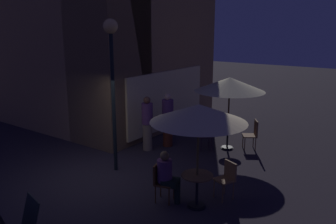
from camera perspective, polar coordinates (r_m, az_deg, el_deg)
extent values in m
plane|color=#251F28|center=(9.38, -11.39, -10.71)|extent=(60.00, 60.00, 0.00)
cube|color=#96724E|center=(13.41, -3.04, 17.28)|extent=(6.44, 2.02, 9.31)
cube|color=#96724E|center=(14.10, -19.25, 16.39)|extent=(2.02, 8.16, 9.31)
cube|color=beige|center=(12.77, -0.05, 2.10)|extent=(4.51, 0.08, 2.10)
cylinder|color=black|center=(9.26, -8.98, 1.39)|extent=(0.10, 0.10, 3.76)
sphere|color=#FAC86F|center=(9.05, -9.47, 13.80)|extent=(0.38, 0.38, 0.38)
cube|color=black|center=(6.86, -22.04, -16.74)|extent=(0.42, 0.61, 0.93)
cylinder|color=black|center=(7.92, 4.74, -15.20)|extent=(0.40, 0.40, 0.03)
cylinder|color=black|center=(7.76, 4.79, -12.95)|extent=(0.06, 0.06, 0.73)
cylinder|color=#493327|center=(7.59, 4.85, -10.39)|extent=(0.69, 0.69, 0.03)
cylinder|color=black|center=(11.48, 9.71, -5.89)|extent=(0.40, 0.40, 0.03)
cylinder|color=black|center=(11.37, 9.77, -4.32)|extent=(0.06, 0.06, 0.69)
cylinder|color=#816144|center=(11.27, 9.85, -2.57)|extent=(0.66, 0.66, 0.03)
cylinder|color=black|center=(7.91, 4.74, -15.11)|extent=(0.36, 0.36, 0.06)
cylinder|color=#473923|center=(7.44, 4.91, -7.65)|extent=(0.05, 0.05, 2.27)
cone|color=beige|center=(7.14, 5.08, -0.21)|extent=(2.03, 2.03, 0.38)
cylinder|color=black|center=(11.47, 9.71, -5.82)|extent=(0.36, 0.36, 0.06)
cylinder|color=#4F3321|center=(11.15, 9.94, -0.42)|extent=(0.05, 0.05, 2.29)
cone|color=beige|center=(10.96, 10.15, 4.52)|extent=(2.20, 2.20, 0.44)
cylinder|color=brown|center=(8.04, 9.01, -13.20)|extent=(0.03, 0.03, 0.44)
cylinder|color=brown|center=(8.25, 7.62, -12.39)|extent=(0.03, 0.03, 0.44)
cylinder|color=brown|center=(8.22, 10.74, -12.63)|extent=(0.03, 0.03, 0.44)
cylinder|color=brown|center=(8.43, 9.33, -11.86)|extent=(0.03, 0.03, 0.44)
cube|color=brown|center=(8.13, 9.24, -11.01)|extent=(0.51, 0.51, 0.04)
cube|color=brown|center=(8.15, 10.26, -9.35)|extent=(0.20, 0.37, 0.39)
cylinder|color=#503019|center=(8.11, 0.95, -12.83)|extent=(0.03, 0.03, 0.42)
cylinder|color=#503019|center=(7.84, 0.17, -13.84)|extent=(0.03, 0.03, 0.42)
cylinder|color=#503019|center=(8.21, -1.24, -12.49)|extent=(0.03, 0.03, 0.42)
cylinder|color=#503019|center=(7.94, -2.10, -13.46)|extent=(0.03, 0.03, 0.42)
cube|color=#503019|center=(7.93, -0.56, -11.68)|extent=(0.50, 0.50, 0.04)
cube|color=#503019|center=(7.89, -1.83, -9.96)|extent=(0.40, 0.15, 0.43)
cylinder|color=brown|center=(11.34, 12.55, -5.20)|extent=(0.03, 0.03, 0.43)
cylinder|color=brown|center=(11.66, 12.25, -4.65)|extent=(0.03, 0.03, 0.43)
cylinder|color=brown|center=(11.40, 14.24, -5.19)|extent=(0.03, 0.03, 0.43)
cylinder|color=brown|center=(11.72, 13.90, -4.64)|extent=(0.03, 0.03, 0.43)
cube|color=brown|center=(11.46, 13.30, -3.81)|extent=(0.59, 0.59, 0.04)
cube|color=brown|center=(11.42, 14.32, -2.55)|extent=(0.38, 0.27, 0.49)
cylinder|color=black|center=(11.42, 6.77, -4.78)|extent=(0.03, 0.03, 0.45)
cylinder|color=black|center=(11.10, 7.20, -5.34)|extent=(0.03, 0.03, 0.45)
cylinder|color=black|center=(11.34, 5.08, -4.87)|extent=(0.03, 0.03, 0.45)
cylinder|color=black|center=(11.02, 5.47, -5.44)|extent=(0.03, 0.03, 0.45)
cube|color=black|center=(11.14, 6.16, -3.93)|extent=(0.60, 0.60, 0.04)
cube|color=black|center=(11.03, 5.21, -2.85)|extent=(0.34, 0.32, 0.42)
cube|color=black|center=(7.86, 0.42, -11.49)|extent=(0.43, 0.44, 0.14)
cylinder|color=black|center=(7.92, 1.54, -13.26)|extent=(0.14, 0.14, 0.49)
cylinder|color=#542F5D|center=(7.80, -0.56, -9.65)|extent=(0.34, 0.34, 0.51)
sphere|color=brown|center=(7.67, -0.57, -7.25)|extent=(0.21, 0.21, 0.21)
cylinder|color=#552216|center=(11.44, -0.04, -3.43)|extent=(0.32, 0.32, 0.91)
cylinder|color=#5A3469|center=(11.23, -0.04, 0.40)|extent=(0.37, 0.37, 0.66)
sphere|color=beige|center=(11.14, -0.04, 2.52)|extent=(0.21, 0.21, 0.21)
cylinder|color=#7F6B57|center=(11.10, -3.39, -4.11)|extent=(0.30, 0.30, 0.87)
cylinder|color=#613767|center=(10.89, -3.45, -0.26)|extent=(0.35, 0.35, 0.67)
sphere|color=brown|center=(10.79, -3.48, 1.97)|extent=(0.22, 0.22, 0.22)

